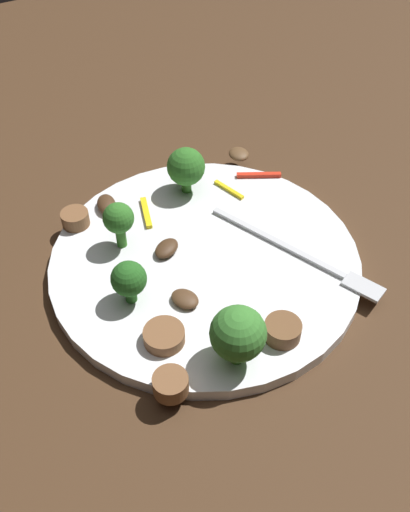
# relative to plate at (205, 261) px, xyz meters

# --- Properties ---
(ground_plane) EXTENTS (1.40, 1.40, 0.00)m
(ground_plane) POSITION_rel_plate_xyz_m (0.00, 0.00, -0.01)
(ground_plane) COLOR #422B19
(plate) EXTENTS (0.28, 0.28, 0.01)m
(plate) POSITION_rel_plate_xyz_m (0.00, 0.00, 0.00)
(plate) COLOR white
(plate) RESTS_ON ground_plane
(fork) EXTENTS (0.17, 0.08, 0.00)m
(fork) POSITION_rel_plate_xyz_m (0.05, 0.08, 0.01)
(fork) COLOR silver
(fork) RESTS_ON plate
(broccoli_floret_0) EXTENTS (0.03, 0.03, 0.05)m
(broccoli_floret_0) POSITION_rel_plate_xyz_m (-0.05, -0.06, 0.04)
(broccoli_floret_0) COLOR #347525
(broccoli_floret_0) RESTS_ON plate
(broccoli_floret_1) EXTENTS (0.03, 0.03, 0.04)m
(broccoli_floret_1) POSITION_rel_plate_xyz_m (0.01, -0.08, 0.03)
(broccoli_floret_1) COLOR #296420
(broccoli_floret_1) RESTS_ON plate
(broccoli_floret_2) EXTENTS (0.04, 0.04, 0.05)m
(broccoli_floret_2) POSITION_rel_plate_xyz_m (-0.09, 0.03, 0.04)
(broccoli_floret_2) COLOR #347525
(broccoli_floret_2) RESTS_ON plate
(broccoli_floret_3) EXTENTS (0.04, 0.04, 0.05)m
(broccoli_floret_3) POSITION_rel_plate_xyz_m (0.11, -0.03, 0.04)
(broccoli_floret_3) COLOR #408630
(broccoli_floret_3) RESTS_ON plate
(sausage_slice_0) EXTENTS (0.04, 0.04, 0.01)m
(sausage_slice_0) POSITION_rel_plate_xyz_m (0.11, 0.01, 0.01)
(sausage_slice_0) COLOR brown
(sausage_slice_0) RESTS_ON plate
(sausage_slice_1) EXTENTS (0.04, 0.04, 0.01)m
(sausage_slice_1) POSITION_rel_plate_xyz_m (0.11, -0.09, 0.01)
(sausage_slice_1) COLOR brown
(sausage_slice_1) RESTS_ON plate
(sausage_slice_2) EXTENTS (0.04, 0.04, 0.01)m
(sausage_slice_2) POSITION_rel_plate_xyz_m (0.07, -0.08, 0.01)
(sausage_slice_2) COLOR brown
(sausage_slice_2) RESTS_ON plate
(sausage_slice_3) EXTENTS (0.04, 0.04, 0.01)m
(sausage_slice_3) POSITION_rel_plate_xyz_m (-0.10, -0.09, 0.01)
(sausage_slice_3) COLOR brown
(sausage_slice_3) RESTS_ON plate
(mushroom_0) EXTENTS (0.03, 0.03, 0.01)m
(mushroom_0) POSITION_rel_plate_xyz_m (-0.02, -0.03, 0.01)
(mushroom_0) COLOR #422B19
(mushroom_0) RESTS_ON plate
(mushroom_1) EXTENTS (0.03, 0.02, 0.01)m
(mushroom_1) POSITION_rel_plate_xyz_m (-0.11, 0.11, 0.01)
(mushroom_1) COLOR brown
(mushroom_1) RESTS_ON plate
(mushroom_2) EXTENTS (0.03, 0.02, 0.01)m
(mushroom_2) POSITION_rel_plate_xyz_m (-0.11, -0.05, 0.01)
(mushroom_2) COLOR #422B19
(mushroom_2) RESTS_ON plate
(mushroom_3) EXTENTS (0.03, 0.03, 0.01)m
(mushroom_3) POSITION_rel_plate_xyz_m (0.04, -0.04, 0.01)
(mushroom_3) COLOR #4C331E
(mushroom_3) RESTS_ON plate
(pepper_strip_0) EXTENTS (0.04, 0.01, 0.00)m
(pepper_strip_0) POSITION_rel_plate_xyz_m (-0.07, 0.07, 0.01)
(pepper_strip_0) COLOR yellow
(pepper_strip_0) RESTS_ON plate
(pepper_strip_1) EXTENTS (0.03, 0.04, 0.00)m
(pepper_strip_1) POSITION_rel_plate_xyz_m (-0.07, 0.11, 0.01)
(pepper_strip_1) COLOR red
(pepper_strip_1) RESTS_ON plate
(pepper_strip_2) EXTENTS (0.04, 0.02, 0.00)m
(pepper_strip_2) POSITION_rel_plate_xyz_m (-0.08, -0.02, 0.01)
(pepper_strip_2) COLOR yellow
(pepper_strip_2) RESTS_ON plate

